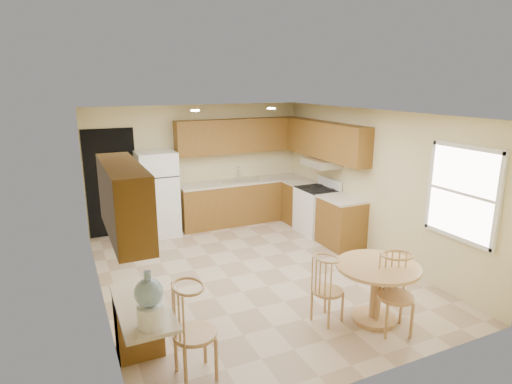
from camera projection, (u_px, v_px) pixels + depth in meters
name	position (u px, v px, depth m)	size (l,w,h in m)	color
floor	(253.00, 273.00, 6.78)	(5.50, 5.50, 0.00)	tan
ceiling	(253.00, 113.00, 6.16)	(4.50, 5.50, 0.02)	white
wall_back	(198.00, 166.00, 8.89)	(4.50, 0.02, 2.50)	beige
wall_front	(373.00, 265.00, 4.06)	(4.50, 0.02, 2.50)	beige
wall_left	(96.00, 216.00, 5.56)	(0.02, 5.50, 2.50)	beige
wall_right	(371.00, 183.00, 7.39)	(0.02, 5.50, 2.50)	beige
doorway	(111.00, 183.00, 8.21)	(0.90, 0.02, 2.10)	black
base_cab_back	(243.00, 202.00, 9.19)	(2.75, 0.60, 0.87)	brown
counter_back	(243.00, 181.00, 9.07)	(2.75, 0.63, 0.04)	beige
base_cab_right_a	(300.00, 203.00, 9.10)	(0.60, 0.59, 0.87)	brown
counter_right_a	(301.00, 182.00, 8.99)	(0.63, 0.59, 0.04)	beige
base_cab_right_b	(341.00, 223.00, 7.82)	(0.60, 0.80, 0.87)	brown
counter_right_b	(342.00, 199.00, 7.71)	(0.63, 0.80, 0.04)	beige
upper_cab_back	(240.00, 136.00, 8.95)	(2.75, 0.33, 0.70)	brown
upper_cab_right	(325.00, 140.00, 8.24)	(0.33, 2.42, 0.70)	brown
upper_cab_left	(124.00, 200.00, 4.07)	(0.33, 1.40, 0.70)	brown
sink	(242.00, 181.00, 9.06)	(0.78, 0.44, 0.01)	silver
range_hood	(322.00, 163.00, 8.28)	(0.50, 0.76, 0.14)	silver
desk_pedestal	(138.00, 323.00, 4.72)	(0.48, 0.42, 0.72)	brown
desk_top	(143.00, 307.00, 4.29)	(0.50, 1.20, 0.04)	beige
window	(463.00, 193.00, 5.69)	(0.06, 1.12, 1.30)	white
can_light_a	(195.00, 110.00, 7.02)	(0.14, 0.14, 0.02)	white
can_light_b	(271.00, 108.00, 7.59)	(0.14, 0.14, 0.02)	white
refrigerator	(158.00, 194.00, 8.30)	(0.73, 0.71, 1.66)	white
stove	(317.00, 210.00, 8.49)	(0.65, 0.76, 1.09)	white
dining_table	(376.00, 284.00, 5.31)	(1.03, 1.03, 0.76)	tan
chair_table_a	(332.00, 285.00, 5.23)	(0.38, 0.49, 0.86)	tan
chair_table_b	(402.00, 290.00, 4.97)	(0.43, 0.47, 0.97)	tan
chair_desk	(197.00, 326.00, 4.18)	(0.45, 0.58, 1.02)	tan
water_crock	(149.00, 302.00, 3.85)	(0.26, 0.26, 0.54)	white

